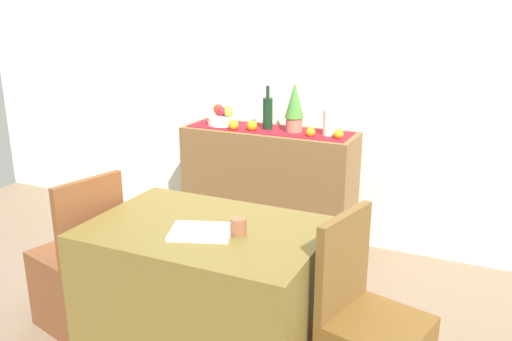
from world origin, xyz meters
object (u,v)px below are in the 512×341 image
open_book (201,232)px  chair_near_window (80,280)px  fruit_bowl (223,120)px  wine_bottle (268,113)px  sideboard_console (269,187)px  ceramic_vase (330,123)px  potted_plant (294,106)px  dining_table (208,295)px  coffee_cup (238,226)px

open_book → chair_near_window: size_ratio=0.31×
fruit_bowl → wine_bottle: 0.38m
sideboard_console → fruit_bowl: fruit_bowl is taller
sideboard_console → chair_near_window: bearing=-109.6°
wine_bottle → open_book: size_ratio=1.15×
ceramic_vase → chair_near_window: ceramic_vase is taller
sideboard_console → chair_near_window: chair_near_window is taller
ceramic_vase → open_book: size_ratio=0.65×
potted_plant → open_book: bearing=-85.2°
sideboard_console → dining_table: (0.30, -1.46, -0.07)m
fruit_bowl → potted_plant: (0.58, 0.00, 0.15)m
ceramic_vase → open_book: (-0.13, -1.54, -0.22)m
fruit_bowl → ceramic_vase: 0.84m
chair_near_window → potted_plant: bearing=64.0°
fruit_bowl → potted_plant: 0.60m
wine_bottle → dining_table: 1.63m
dining_table → open_book: 0.39m
wine_bottle → potted_plant: size_ratio=0.89×
sideboard_console → wine_bottle: bearing=180.0°
chair_near_window → sideboard_console: bearing=70.4°
open_book → chair_near_window: bearing=155.2°
wine_bottle → ceramic_vase: wine_bottle is taller
fruit_bowl → chair_near_window: fruit_bowl is taller
open_book → ceramic_vase: bearing=65.4°
sideboard_console → potted_plant: size_ratio=3.56×
coffee_cup → chair_near_window: chair_near_window is taller
sideboard_console → coffee_cup: sideboard_console is taller
open_book → coffee_cup: 0.18m
fruit_bowl → coffee_cup: size_ratio=2.90×
dining_table → fruit_bowl: bearing=115.0°
sideboard_console → open_book: size_ratio=4.59×
wine_bottle → open_book: bearing=-77.8°
wine_bottle → ceramic_vase: size_ratio=1.77×
potted_plant → coffee_cup: size_ratio=4.50×
fruit_bowl → potted_plant: size_ratio=0.64×
potted_plant → dining_table: potted_plant is taller
open_book → coffee_cup: bearing=2.1°
potted_plant → open_book: size_ratio=1.29×
potted_plant → coffee_cup: (0.29, -1.48, -0.29)m
dining_table → open_book: size_ratio=4.00×
dining_table → chair_near_window: (-0.82, -0.00, -0.10)m
wine_bottle → chair_near_window: size_ratio=0.36×
fruit_bowl → open_book: size_ratio=0.83×
sideboard_console → coffee_cup: (0.49, -1.48, 0.34)m
wine_bottle → open_book: wine_bottle is taller
wine_bottle → coffee_cup: 1.58m
ceramic_vase → open_book: bearing=-95.0°
sideboard_console → dining_table: sideboard_console is taller
chair_near_window → fruit_bowl: bearing=84.5°
coffee_cup → wine_bottle: bearing=108.5°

